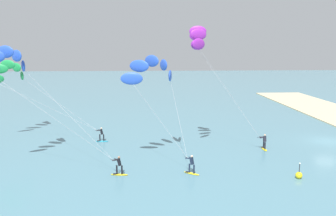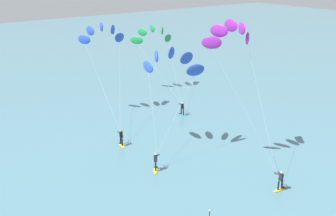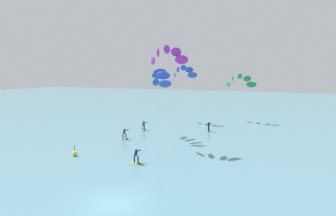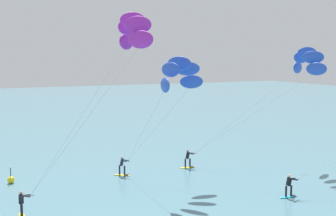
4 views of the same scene
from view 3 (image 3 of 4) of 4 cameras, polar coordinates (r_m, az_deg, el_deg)
name	(u,v)px [view 3 (image 3 of 4)]	position (r m, az deg, el deg)	size (l,w,h in m)	color
ground_plane	(113,203)	(21.48, -11.43, -19.07)	(240.00, 240.00, 0.00)	slate
kitesurfer_nearshore	(159,80)	(39.44, -1.92, 5.94)	(7.23, 6.87, 10.04)	yellow
kitesurfer_mid_water	(166,58)	(33.83, -0.46, 10.38)	(5.39, 8.45, 12.89)	yellow
kitesurfer_far_out	(182,73)	(51.54, 2.98, 7.30)	(6.75, 12.48, 10.89)	yellow
kitesurfer_downwind	(239,82)	(53.66, 14.66, 5.37)	(6.89, 13.77, 9.28)	#23ADD1
marker_buoy	(75,153)	(33.31, -19.00, -9.00)	(0.56, 0.56, 1.38)	yellow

